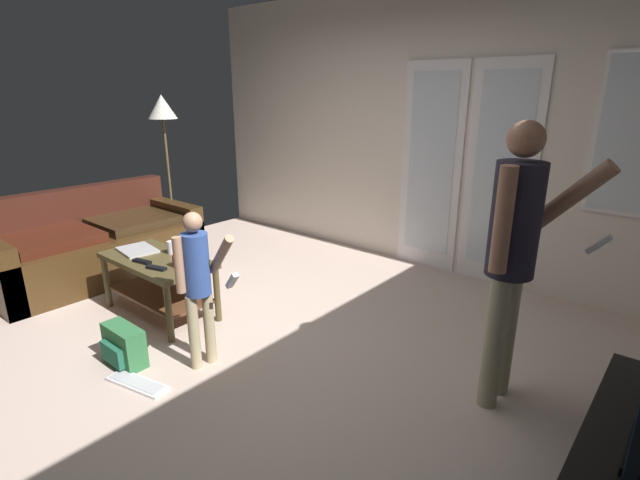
% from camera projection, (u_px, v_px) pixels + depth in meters
% --- Properties ---
extents(ground_plane, '(5.51, 4.65, 0.02)m').
position_uv_depth(ground_plane, '(250.00, 339.00, 3.55)').
color(ground_plane, beige).
extents(wall_back_with_doors, '(5.51, 0.09, 2.82)m').
position_uv_depth(wall_back_with_doors, '(420.00, 133.00, 4.74)').
color(wall_back_with_doors, silver).
rests_on(wall_back_with_doors, ground_plane).
extents(leather_couch, '(0.93, 1.93, 0.85)m').
position_uv_depth(leather_couch, '(94.00, 247.00, 4.67)').
color(leather_couch, '#3E2913').
rests_on(leather_couch, ground_plane).
extents(coffee_table, '(1.00, 0.51, 0.49)m').
position_uv_depth(coffee_table, '(159.00, 273.00, 3.83)').
color(coffee_table, '#4F4326').
rests_on(coffee_table, ground_plane).
extents(person_adult, '(0.57, 0.44, 1.64)m').
position_uv_depth(person_adult, '(514.00, 244.00, 2.56)').
color(person_adult, tan).
rests_on(person_adult, ground_plane).
extents(person_child, '(0.40, 0.29, 1.07)m').
position_uv_depth(person_child, '(198.00, 277.00, 3.01)').
color(person_child, tan).
rests_on(person_child, ground_plane).
extents(floor_lamp, '(0.32, 0.32, 1.73)m').
position_uv_depth(floor_lamp, '(163.00, 117.00, 5.31)').
color(floor_lamp, '#2B2E31').
rests_on(floor_lamp, ground_plane).
extents(backpack, '(0.34, 0.18, 0.27)m').
position_uv_depth(backpack, '(123.00, 346.00, 3.18)').
color(backpack, '#316F3F').
rests_on(backpack, ground_plane).
extents(loose_keyboard, '(0.46, 0.22, 0.02)m').
position_uv_depth(loose_keyboard, '(137.00, 383.00, 2.98)').
color(loose_keyboard, white).
rests_on(loose_keyboard, ground_plane).
extents(laptop_closed, '(0.37, 0.30, 0.02)m').
position_uv_depth(laptop_closed, '(137.00, 250.00, 3.95)').
color(laptop_closed, '#B8B6B8').
rests_on(laptop_closed, coffee_table).
extents(cup_near_edge, '(0.08, 0.08, 0.09)m').
position_uv_depth(cup_near_edge, '(178.00, 261.00, 3.59)').
color(cup_near_edge, red).
rests_on(cup_near_edge, coffee_table).
extents(cup_by_laptop, '(0.07, 0.07, 0.11)m').
position_uv_depth(cup_by_laptop, '(172.00, 247.00, 3.88)').
color(cup_by_laptop, white).
rests_on(cup_by_laptop, coffee_table).
extents(tv_remote_black, '(0.18, 0.08, 0.02)m').
position_uv_depth(tv_remote_black, '(142.00, 261.00, 3.68)').
color(tv_remote_black, black).
rests_on(tv_remote_black, coffee_table).
extents(dvd_remote_slim, '(0.18, 0.09, 0.02)m').
position_uv_depth(dvd_remote_slim, '(156.00, 268.00, 3.54)').
color(dvd_remote_slim, black).
rests_on(dvd_remote_slim, coffee_table).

